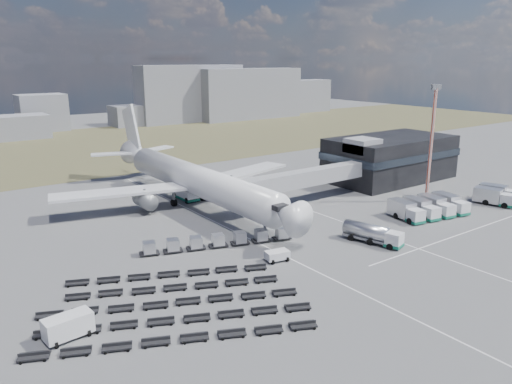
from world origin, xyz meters
TOP-DOWN VIEW (x-y plane):
  - ground at (0.00, 0.00)m, footprint 420.00×420.00m
  - grass_strip at (0.00, 110.00)m, footprint 420.00×90.00m
  - lane_markings at (9.77, 3.00)m, footprint 47.12×110.00m
  - terminal at (47.77, 23.96)m, footprint 30.40×16.40m
  - jet_bridge at (15.90, 20.42)m, footprint 30.30×3.80m
  - airliner at (0.00, 32.38)m, footprint 51.59×64.53m
  - skyline at (5.12, 150.79)m, footprint 322.42×27.73m
  - fuel_tanker at (12.25, -2.23)m, footprint 4.86×9.60m
  - pushback_tug at (-4.00, 0.89)m, footprint 3.57×2.42m
  - utility_van at (-33.60, -2.41)m, footprint 4.96×2.64m
  - catering_truck at (0.78, 36.66)m, footprint 2.81×6.80m
  - service_trucks_near at (31.20, 1.24)m, footprint 14.30×9.47m
  - service_trucks_far at (49.07, -1.59)m, footprint 7.79×8.66m
  - uld_row at (-7.89, 10.28)m, footprint 22.68×8.78m
  - baggage_dollies at (-22.00, -2.43)m, footprint 33.30×27.67m
  - floodlight_mast at (38.97, 7.25)m, footprint 2.19×1.77m

SIDE VIEW (x-z plane):
  - ground at x=0.00m, z-range 0.00..0.00m
  - grass_strip at x=0.00m, z-range 0.00..0.01m
  - lane_markings at x=9.77m, z-range 0.00..0.01m
  - baggage_dollies at x=-22.00m, z-range 0.00..0.69m
  - pushback_tug at x=-4.00m, z-range 0.00..1.48m
  - uld_row at x=-7.89m, z-range 0.18..1.98m
  - utility_van at x=-33.60m, z-range 0.00..2.51m
  - fuel_tanker at x=12.25m, z-range 0.00..3.01m
  - catering_truck at x=0.78m, z-range 0.04..3.15m
  - service_trucks_near at x=31.20m, z-range 0.13..3.07m
  - service_trucks_far at x=49.07m, z-range 0.13..3.09m
  - jet_bridge at x=15.90m, z-range 1.53..8.58m
  - terminal at x=47.77m, z-range -0.25..10.75m
  - airliner at x=0.00m, z-range -3.52..14.10m
  - skyline at x=5.12m, z-range -2.42..22.84m
  - floodlight_mast at x=38.97m, z-range 0.03..22.93m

